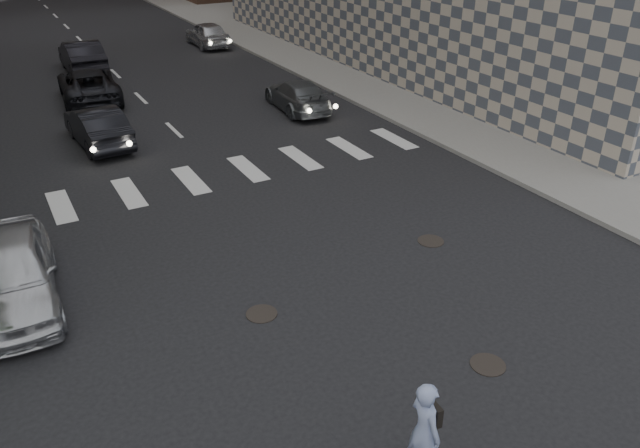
{
  "coord_description": "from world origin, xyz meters",
  "views": [
    {
      "loc": [
        -6.31,
        -9.24,
        8.18
      ],
      "look_at": [
        -0.0,
        2.15,
        1.3
      ],
      "focal_mm": 35.0,
      "sensor_mm": 36.0,
      "label": 1
    }
  ],
  "objects_px": {
    "traffic_car_a": "(98,126)",
    "traffic_car_b": "(297,95)",
    "skateboarder": "(425,431)",
    "silver_sedan": "(11,274)",
    "traffic_car_e": "(82,56)",
    "traffic_car_c": "(89,85)",
    "traffic_car_d": "(207,34)"
  },
  "relations": [
    {
      "from": "silver_sedan",
      "to": "traffic_car_b",
      "type": "xyz_separation_m",
      "value": [
        12.1,
        9.75,
        -0.15
      ]
    },
    {
      "from": "traffic_car_b",
      "to": "skateboarder",
      "type": "bearing_deg",
      "value": 74.06
    },
    {
      "from": "skateboarder",
      "to": "traffic_car_e",
      "type": "xyz_separation_m",
      "value": [
        0.26,
        29.1,
        -0.19
      ]
    },
    {
      "from": "traffic_car_a",
      "to": "traffic_car_e",
      "type": "xyz_separation_m",
      "value": [
        1.53,
        11.33,
        0.1
      ]
    },
    {
      "from": "traffic_car_c",
      "to": "silver_sedan",
      "type": "bearing_deg",
      "value": 78.17
    },
    {
      "from": "traffic_car_e",
      "to": "skateboarder",
      "type": "bearing_deg",
      "value": 89.91
    },
    {
      "from": "silver_sedan",
      "to": "traffic_car_a",
      "type": "height_order",
      "value": "silver_sedan"
    },
    {
      "from": "skateboarder",
      "to": "traffic_car_a",
      "type": "height_order",
      "value": "skateboarder"
    },
    {
      "from": "traffic_car_c",
      "to": "traffic_car_b",
      "type": "bearing_deg",
      "value": 147.5
    },
    {
      "from": "silver_sedan",
      "to": "traffic_car_b",
      "type": "relative_size",
      "value": 1.05
    },
    {
      "from": "traffic_car_e",
      "to": "traffic_car_a",
      "type": "bearing_deg",
      "value": 82.73
    },
    {
      "from": "traffic_car_e",
      "to": "silver_sedan",
      "type": "bearing_deg",
      "value": 76.15
    },
    {
      "from": "skateboarder",
      "to": "traffic_car_b",
      "type": "xyz_separation_m",
      "value": [
        7.06,
        18.0,
        -0.37
      ]
    },
    {
      "from": "skateboarder",
      "to": "traffic_car_d",
      "type": "bearing_deg",
      "value": 79.32
    },
    {
      "from": "traffic_car_c",
      "to": "traffic_car_e",
      "type": "height_order",
      "value": "traffic_car_e"
    },
    {
      "from": "silver_sedan",
      "to": "traffic_car_e",
      "type": "bearing_deg",
      "value": 79.73
    },
    {
      "from": "silver_sedan",
      "to": "traffic_car_e",
      "type": "relative_size",
      "value": 0.93
    },
    {
      "from": "traffic_car_b",
      "to": "traffic_car_c",
      "type": "relative_size",
      "value": 0.85
    },
    {
      "from": "traffic_car_b",
      "to": "traffic_car_e",
      "type": "height_order",
      "value": "traffic_car_e"
    },
    {
      "from": "traffic_car_b",
      "to": "traffic_car_e",
      "type": "relative_size",
      "value": 0.89
    },
    {
      "from": "traffic_car_b",
      "to": "traffic_car_d",
      "type": "height_order",
      "value": "traffic_car_d"
    },
    {
      "from": "traffic_car_a",
      "to": "traffic_car_d",
      "type": "bearing_deg",
      "value": -127.17
    },
    {
      "from": "traffic_car_a",
      "to": "traffic_car_e",
      "type": "distance_m",
      "value": 11.44
    },
    {
      "from": "traffic_car_c",
      "to": "traffic_car_a",
      "type": "bearing_deg",
      "value": 86.91
    },
    {
      "from": "silver_sedan",
      "to": "traffic_car_a",
      "type": "bearing_deg",
      "value": 72.38
    },
    {
      "from": "traffic_car_a",
      "to": "traffic_car_b",
      "type": "height_order",
      "value": "traffic_car_a"
    },
    {
      "from": "skateboarder",
      "to": "silver_sedan",
      "type": "height_order",
      "value": "skateboarder"
    },
    {
      "from": "traffic_car_d",
      "to": "traffic_car_e",
      "type": "bearing_deg",
      "value": 20.95
    },
    {
      "from": "silver_sedan",
      "to": "traffic_car_e",
      "type": "height_order",
      "value": "traffic_car_e"
    },
    {
      "from": "silver_sedan",
      "to": "traffic_car_a",
      "type": "xyz_separation_m",
      "value": [
        3.77,
        9.52,
        -0.07
      ]
    },
    {
      "from": "skateboarder",
      "to": "traffic_car_d",
      "type": "xyz_separation_m",
      "value": [
        8.09,
        32.0,
        -0.27
      ]
    },
    {
      "from": "traffic_car_a",
      "to": "traffic_car_b",
      "type": "xyz_separation_m",
      "value": [
        8.33,
        0.24,
        -0.08
      ]
    }
  ]
}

